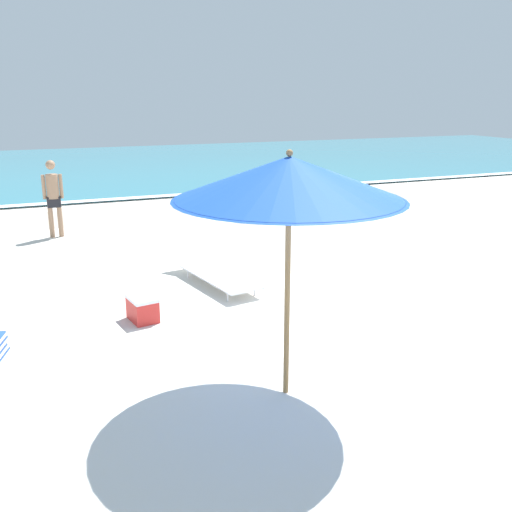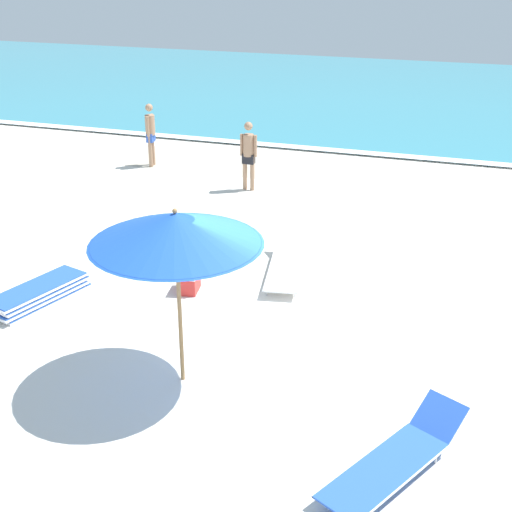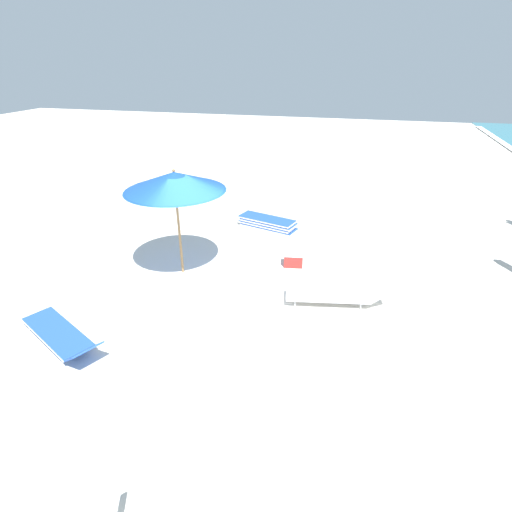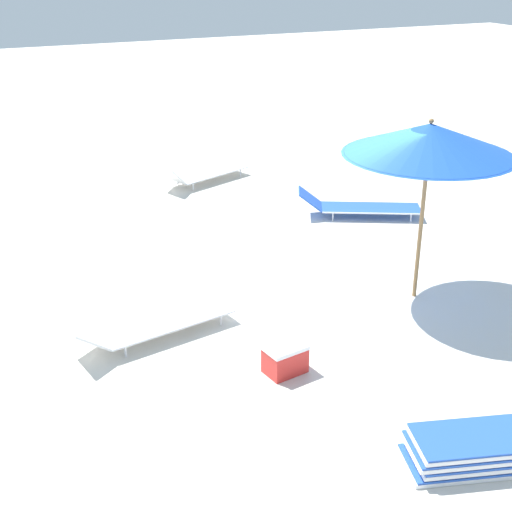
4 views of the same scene
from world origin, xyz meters
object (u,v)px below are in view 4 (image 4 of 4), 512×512
lounger_stack (499,447)px  sun_lounger_near_water_left (150,324)px  beach_umbrella (429,140)px  sun_lounger_under_umbrella (202,173)px  cooler_box (285,359)px  sun_lounger_beside_umbrella (359,206)px

lounger_stack → sun_lounger_near_water_left: (3.83, 2.48, 0.04)m
beach_umbrella → sun_lounger_under_umbrella: beach_umbrella is taller
lounger_stack → sun_lounger_near_water_left: size_ratio=0.85×
beach_umbrella → sun_lounger_near_water_left: bearing=83.5°
sun_lounger_near_water_left → cooler_box: sun_lounger_near_water_left is taller
cooler_box → sun_lounger_under_umbrella: bearing=67.6°
beach_umbrella → lounger_stack: beach_umbrella is taller
beach_umbrella → cooler_box: bearing=111.3°
sun_lounger_beside_umbrella → cooler_box: sun_lounger_beside_umbrella is taller
sun_lounger_beside_umbrella → cooler_box: 5.67m
lounger_stack → sun_lounger_near_water_left: bearing=49.5°
beach_umbrella → cooler_box: size_ratio=4.83×
beach_umbrella → sun_lounger_beside_umbrella: bearing=-17.9°
beach_umbrella → sun_lounger_beside_umbrella: 4.03m
sun_lounger_under_umbrella → cooler_box: 7.70m
sun_lounger_near_water_left → sun_lounger_under_umbrella: bearing=-36.8°
sun_lounger_near_water_left → cooler_box: (-1.49, -1.25, -0.02)m
lounger_stack → sun_lounger_under_umbrella: sun_lounger_under_umbrella is taller
sun_lounger_under_umbrella → cooler_box: size_ratio=4.13×
sun_lounger_under_umbrella → sun_lounger_beside_umbrella: size_ratio=0.97×
beach_umbrella → sun_lounger_near_water_left: (0.44, 3.93, -2.16)m
lounger_stack → sun_lounger_under_umbrella: size_ratio=0.88×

